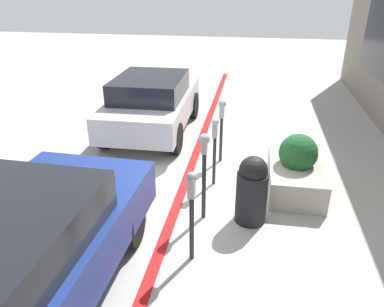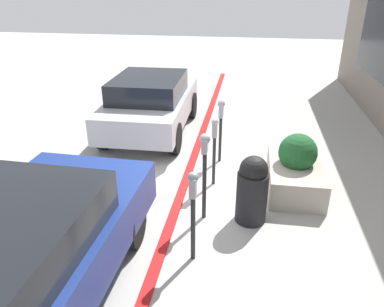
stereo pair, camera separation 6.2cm
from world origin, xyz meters
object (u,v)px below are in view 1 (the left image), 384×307
at_px(planter_box, 296,170).
at_px(parking_meter_fourth, 222,118).
at_px(parking_meter_middle, 215,140).
at_px(trash_bin, 252,190).
at_px(parked_car_front, 9,262).
at_px(parking_meter_second, 204,160).
at_px(parking_meter_nearest, 192,201).
at_px(parked_car_middle, 152,103).

bearing_deg(planter_box, parking_meter_fourth, 57.17).
height_order(parking_meter_middle, trash_bin, parking_meter_middle).
height_order(parking_meter_fourth, planter_box, parking_meter_fourth).
xyz_separation_m(parking_meter_middle, parking_meter_fourth, (1.01, -0.03, 0.06)).
bearing_deg(parked_car_front, parking_meter_second, -36.91).
bearing_deg(parking_meter_nearest, planter_box, -35.52).
bearing_deg(parking_meter_nearest, parking_meter_fourth, -1.70).
relative_size(parking_meter_nearest, planter_box, 0.82).
bearing_deg(trash_bin, parking_meter_fourth, 18.24).
distance_m(parking_meter_middle, trash_bin, 1.34).
distance_m(planter_box, parked_car_middle, 4.10).
bearing_deg(parking_meter_nearest, parking_meter_middle, -1.75).
relative_size(parking_meter_middle, parked_car_front, 0.29).
distance_m(parking_meter_middle, parking_meter_fourth, 1.01).
relative_size(parking_meter_nearest, parked_car_front, 0.30).
height_order(parking_meter_nearest, parking_meter_fourth, parking_meter_nearest).
height_order(parking_meter_middle, parked_car_middle, parked_car_middle).
xyz_separation_m(parking_meter_fourth, parked_car_front, (-4.43, 1.91, -0.20)).
distance_m(parking_meter_nearest, parking_meter_fourth, 3.15).
bearing_deg(parked_car_front, parked_car_middle, 1.37).
relative_size(parked_car_front, trash_bin, 4.05).
bearing_deg(parking_meter_second, parking_meter_middle, -2.06).
distance_m(parking_meter_nearest, parking_meter_middle, 2.15).
height_order(parking_meter_fourth, parked_car_middle, parked_car_middle).
xyz_separation_m(parking_meter_second, parking_meter_fourth, (2.14, -0.07, -0.08)).
bearing_deg(parking_meter_fourth, planter_box, -122.83).
bearing_deg(trash_bin, parking_meter_nearest, 143.63).
bearing_deg(parking_meter_fourth, parked_car_middle, 52.92).
bearing_deg(parked_car_front, planter_box, -42.36).
distance_m(parking_meter_middle, parked_car_middle, 3.03).
xyz_separation_m(parking_meter_second, parked_car_middle, (3.54, 1.79, -0.28)).
bearing_deg(parking_meter_fourth, parking_meter_second, 178.16).
xyz_separation_m(parking_meter_nearest, planter_box, (2.20, -1.57, -0.55)).
distance_m(parked_car_front, parked_car_middle, 5.84).
xyz_separation_m(parked_car_middle, trash_bin, (-3.50, -2.55, -0.20)).
distance_m(parking_meter_second, parked_car_front, 2.96).
bearing_deg(parking_meter_middle, trash_bin, -146.49).
relative_size(planter_box, parked_car_middle, 0.43).
xyz_separation_m(parking_meter_middle, trash_bin, (-1.08, -0.72, -0.34)).
bearing_deg(planter_box, parking_meter_nearest, 144.48).
relative_size(parking_meter_second, parking_meter_middle, 1.12).
bearing_deg(planter_box, parking_meter_middle, 92.11).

